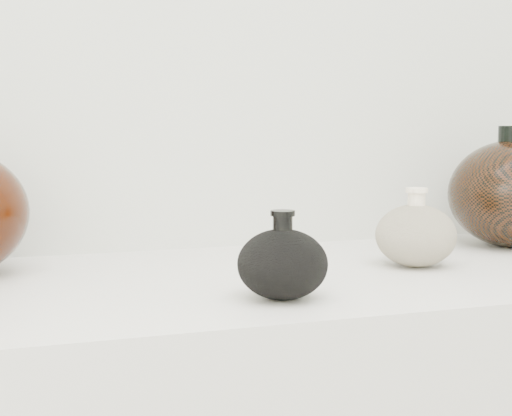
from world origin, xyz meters
name	(u,v)px	position (x,y,z in m)	size (l,w,h in m)	color
black_gourd_vase	(283,263)	(-0.04, 0.80, 0.94)	(0.14, 0.14, 0.10)	black
cream_gourd_vase	(416,235)	(0.22, 0.94, 0.95)	(0.15, 0.15, 0.11)	#C1B293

